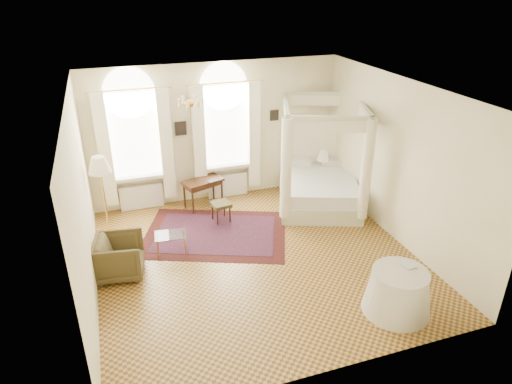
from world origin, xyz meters
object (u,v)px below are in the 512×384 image
Objects in this scene: nightstand at (326,179)px; floor_lamp at (100,169)px; canopy_bed at (319,182)px; side_table at (398,292)px; writing_desk at (203,184)px; stool at (221,206)px; coffee_table at (171,236)px; armchair at (120,257)px.

floor_lamp is (-5.40, -0.58, 1.23)m from nightstand.
side_table is (-0.48, -3.95, -0.19)m from canopy_bed.
writing_desk is 2.26× the size of stool.
floor_lamp reaches higher than coffee_table.
coffee_table is 4.36m from side_table.
writing_desk is 2.49m from floor_lamp.
armchair is at bearing -158.08° from nightstand.
armchair is at bearing -156.30° from coffee_table.
armchair is 1.92m from floor_lamp.
armchair is 0.47× the size of floor_lamp.
nightstand is 4.57m from coffee_table.
floor_lamp is (-4.86, 0.07, 0.96)m from canopy_bed.
armchair is at bearing -132.84° from writing_desk.
canopy_bed reaches higher than floor_lamp.
stool is 2.68m from floor_lamp.
armchair reaches higher than stool.
writing_desk is at bearing 17.14° from floor_lamp.
stool is (-2.98, -0.72, 0.08)m from nightstand.
nightstand is 4.70m from side_table.
stool is at bearing -49.39° from armchair.
canopy_bed reaches higher than armchair.
nightstand is 0.55× the size of side_table.
canopy_bed reaches higher than side_table.
nightstand is 1.33× the size of stool.
stool is at bearing 116.91° from side_table.
nightstand is 3.07m from stool.
canopy_bed is 4.96m from floor_lamp.
stool reaches higher than coffee_table.
nightstand is at bearing -1.88° from writing_desk.
coffee_table is at bearing -43.72° from floor_lamp.
floor_lamp is 1.61× the size of side_table.
floor_lamp is at bearing 179.20° from canopy_bed.
side_table is (-1.01, -4.59, 0.07)m from nightstand.
writing_desk is 0.93× the size of side_table.
floor_lamp reaches higher than stool.
canopy_bed is 6.07× the size of stool.
writing_desk is 0.58× the size of floor_lamp.
nightstand reaches higher than coffee_table.
floor_lamp reaches higher than side_table.
writing_desk is 0.88m from stool.
nightstand is at bearing 6.09° from floor_lamp.
armchair reaches higher than coffee_table.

